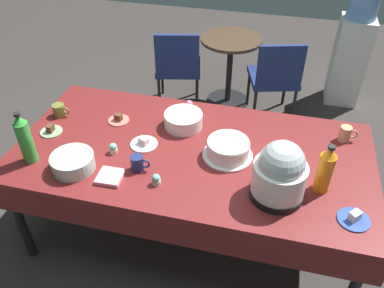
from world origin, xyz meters
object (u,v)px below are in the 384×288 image
at_px(coffee_mug_tan, 346,134).
at_px(glass_salad_bowl, 73,162).
at_px(frosted_layer_cake, 228,149).
at_px(dessert_plate_coral, 119,119).
at_px(coffee_mug_navy, 138,163).
at_px(dessert_plate_white, 144,143).
at_px(maroon_chair_left, 178,64).
at_px(round_cafe_table, 230,59).
at_px(cupcake_cocoa, 113,148).
at_px(potluck_table, 192,158).
at_px(coffee_mug_olive, 59,110).
at_px(dessert_plate_cobalt, 354,218).
at_px(cupcake_vanilla, 156,180).
at_px(ceramic_snack_bowl, 183,120).
at_px(soda_bottle_orange_juice, 325,170).
at_px(cupcake_rose, 189,105).
at_px(slow_cooker, 280,173).
at_px(water_cooler, 352,49).
at_px(maroon_chair_right, 275,75).
at_px(soda_bottle_lime_soda, 25,139).

bearing_deg(coffee_mug_tan, glass_salad_bowl, -156.85).
distance_m(frosted_layer_cake, dessert_plate_coral, 0.81).
bearing_deg(coffee_mug_navy, dessert_plate_white, 101.26).
xyz_separation_m(maroon_chair_left, round_cafe_table, (0.48, 0.22, 0.01)).
distance_m(frosted_layer_cake, cupcake_cocoa, 0.70).
distance_m(dessert_plate_coral, cupcake_cocoa, 0.34).
bearing_deg(potluck_table, coffee_mug_olive, 171.04).
distance_m(dessert_plate_cobalt, cupcake_vanilla, 1.05).
bearing_deg(ceramic_snack_bowl, dessert_plate_coral, -173.83).
xyz_separation_m(potluck_table, cupcake_vanilla, (-0.12, -0.33, 0.09)).
height_order(ceramic_snack_bowl, cupcake_vanilla, ceramic_snack_bowl).
height_order(glass_salad_bowl, coffee_mug_navy, coffee_mug_navy).
xyz_separation_m(frosted_layer_cake, soda_bottle_orange_juice, (0.54, -0.15, 0.09)).
distance_m(ceramic_snack_bowl, cupcake_rose, 0.21).
bearing_deg(dessert_plate_white, maroon_chair_left, 98.07).
distance_m(potluck_table, coffee_mug_tan, 0.98).
relative_size(frosted_layer_cake, cupcake_cocoa, 4.53).
bearing_deg(coffee_mug_navy, slow_cooker, -1.27).
relative_size(dessert_plate_cobalt, water_cooler, 0.13).
xyz_separation_m(frosted_layer_cake, dessert_plate_coral, (-0.78, 0.19, -0.04)).
bearing_deg(frosted_layer_cake, potluck_table, -179.73).
xyz_separation_m(potluck_table, ceramic_snack_bowl, (-0.12, 0.24, 0.11)).
height_order(cupcake_rose, maroon_chair_right, maroon_chair_right).
height_order(frosted_layer_cake, coffee_mug_tan, frosted_layer_cake).
height_order(dessert_plate_white, maroon_chair_right, maroon_chair_right).
bearing_deg(maroon_chair_left, coffee_mug_olive, -107.46).
xyz_separation_m(frosted_layer_cake, water_cooler, (0.90, 2.13, -0.21)).
bearing_deg(coffee_mug_navy, dessert_plate_coral, 124.67).
bearing_deg(dessert_plate_white, dessert_plate_cobalt, -14.88).
bearing_deg(ceramic_snack_bowl, cupcake_vanilla, -90.53).
bearing_deg(dessert_plate_white, coffee_mug_tan, 16.04).
xyz_separation_m(soda_bottle_lime_soda, water_cooler, (2.03, 2.45, -0.32)).
height_order(soda_bottle_orange_juice, maroon_chair_right, soda_bottle_orange_juice).
xyz_separation_m(frosted_layer_cake, soda_bottle_lime_soda, (-1.13, -0.32, 0.10)).
bearing_deg(ceramic_snack_bowl, maroon_chair_right, 68.14).
height_order(potluck_table, water_cooler, water_cooler).
height_order(coffee_mug_tan, maroon_chair_left, same).
height_order(coffee_mug_navy, coffee_mug_olive, coffee_mug_navy).
relative_size(glass_salad_bowl, cupcake_vanilla, 3.72).
bearing_deg(water_cooler, dessert_plate_white, -123.62).
bearing_deg(soda_bottle_orange_juice, dessert_plate_cobalt, -49.55).
relative_size(dessert_plate_coral, cupcake_vanilla, 2.13).
bearing_deg(round_cafe_table, dessert_plate_coral, -107.59).
bearing_deg(potluck_table, soda_bottle_orange_juice, -11.35).
height_order(coffee_mug_olive, maroon_chair_right, maroon_chair_right).
bearing_deg(soda_bottle_lime_soda, soda_bottle_orange_juice, 5.62).
height_order(glass_salad_bowl, soda_bottle_lime_soda, soda_bottle_lime_soda).
bearing_deg(glass_salad_bowl, cupcake_vanilla, -0.99).
bearing_deg(cupcake_vanilla, slow_cooker, 6.39).
xyz_separation_m(dessert_plate_cobalt, maroon_chair_right, (-0.51, 1.92, -0.27)).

